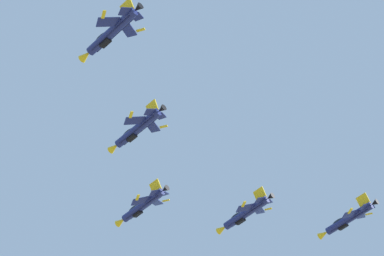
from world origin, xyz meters
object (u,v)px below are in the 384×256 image
Objects in this scene: fighter_jet_lead at (142,206)px; fighter_jet_right_wing at (245,213)px; fighter_jet_left_wing at (137,129)px; fighter_jet_left_outer at (111,33)px; fighter_jet_right_outer at (348,219)px.

fighter_jet_lead reaches higher than fighter_jet_right_wing.
fighter_jet_left_wing is 31.49m from fighter_jet_right_wing.
fighter_jet_left_outer reaches higher than fighter_jet_right_wing.
fighter_jet_lead is at bearing 137.47° from fighter_jet_right_wing.
fighter_jet_left_outer is (-11.94, -20.82, -1.93)m from fighter_jet_left_wing.
fighter_jet_lead is 1.00× the size of fighter_jet_left_wing.
fighter_jet_left_wing reaches higher than fighter_jet_right_outer.
fighter_jet_left_wing is at bearing -135.79° from fighter_jet_lead.
fighter_jet_right_outer is (22.63, -5.31, 1.59)m from fighter_jet_right_wing.
fighter_jet_left_outer is at bearing -143.41° from fighter_jet_left_wing.
fighter_jet_right_wing is at bearing -1.16° from fighter_jet_left_wing.
fighter_jet_left_wing is at bearing 163.78° from fighter_jet_right_outer.
fighter_jet_right_wing is (29.04, 11.97, -2.25)m from fighter_jet_left_wing.
fighter_jet_lead reaches higher than fighter_jet_left_outer.
fighter_jet_left_wing is 1.00× the size of fighter_jet_left_outer.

